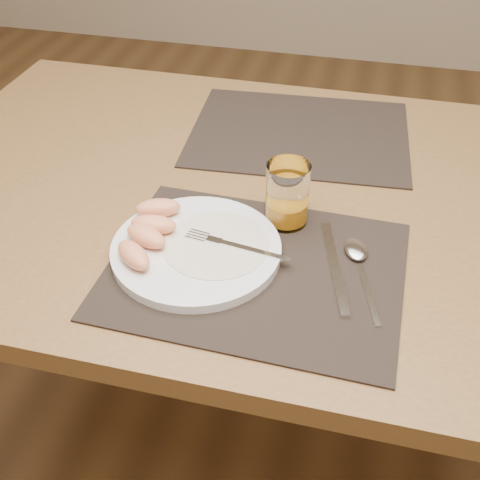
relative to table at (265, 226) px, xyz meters
name	(u,v)px	position (x,y,z in m)	size (l,w,h in m)	color
ground	(258,426)	(0.00, 0.00, -0.67)	(5.00, 5.00, 0.00)	brown
table	(265,226)	(0.00, 0.00, 0.00)	(1.40, 0.90, 0.75)	brown
placemat_near	(255,269)	(0.03, -0.22, 0.09)	(0.45, 0.35, 0.00)	black
placemat_far	(299,133)	(0.02, 0.22, 0.09)	(0.45, 0.35, 0.00)	black
plate	(196,249)	(-0.07, -0.21, 0.10)	(0.27, 0.27, 0.02)	white
plate_dressing	(216,244)	(-0.04, -0.20, 0.10)	(0.17, 0.17, 0.00)	white
fork	(228,244)	(-0.02, -0.19, 0.11)	(0.18, 0.04, 0.00)	silver
knife	(336,274)	(0.15, -0.21, 0.09)	(0.07, 0.22, 0.01)	silver
spoon	(358,256)	(0.18, -0.16, 0.09)	(0.08, 0.19, 0.01)	silver
juice_glass	(287,197)	(0.05, -0.09, 0.14)	(0.07, 0.07, 0.11)	white
grapefruit_wedges	(148,230)	(-0.15, -0.21, 0.12)	(0.09, 0.19, 0.03)	#F29362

